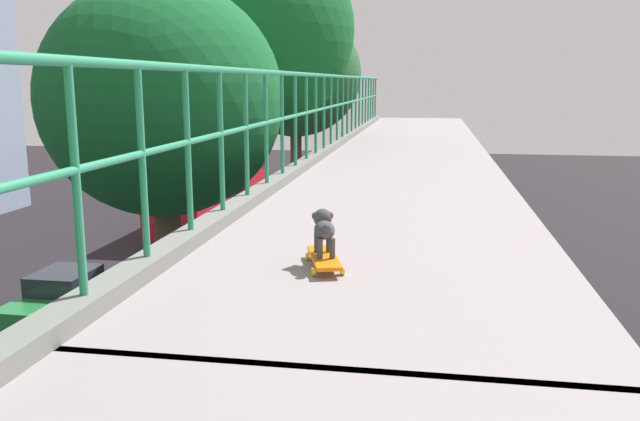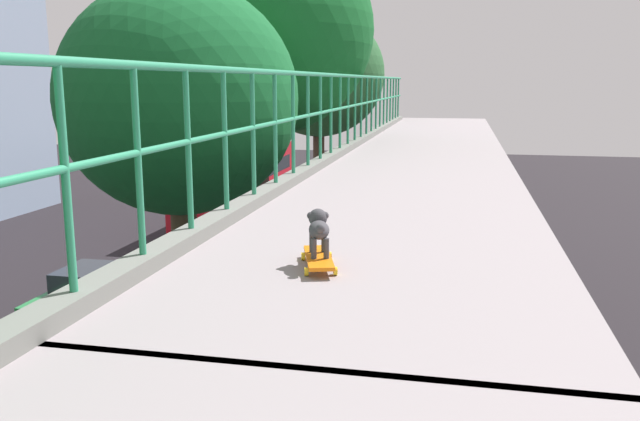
% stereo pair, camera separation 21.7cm
% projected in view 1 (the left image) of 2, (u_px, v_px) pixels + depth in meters
% --- Properties ---
extents(overpass_deck, '(2.73, 37.33, 0.53)m').
position_uv_depth(overpass_deck, '(348.00, 349.00, 3.58)').
color(overpass_deck, gray).
rests_on(overpass_deck, bridge_pier).
extents(green_railing, '(0.20, 35.46, 1.30)m').
position_uv_depth(green_railing, '(117.00, 240.00, 3.69)').
color(green_railing, slate).
rests_on(green_railing, overpass_deck).
extents(car_yellow_cab_fifth, '(1.78, 3.83, 1.60)m').
position_uv_depth(car_yellow_cab_fifth, '(127.00, 350.00, 14.83)').
color(car_yellow_cab_fifth, yellow).
rests_on(car_yellow_cab_fifth, ground).
extents(car_green_sixth, '(1.97, 4.05, 1.32)m').
position_uv_depth(car_green_sixth, '(64.00, 296.00, 18.89)').
color(car_green_sixth, '#1D6E31').
rests_on(car_green_sixth, ground).
extents(car_black_seventh, '(1.87, 3.87, 1.55)m').
position_uv_depth(car_black_seventh, '(227.00, 266.00, 21.53)').
color(car_black_seventh, black).
rests_on(car_black_seventh, ground).
extents(city_bus, '(2.60, 11.26, 3.39)m').
position_uv_depth(city_bus, '(213.00, 182.00, 31.58)').
color(city_bus, '#B6121E').
rests_on(city_bus, ground).
extents(roadside_tree_mid, '(3.63, 3.63, 8.17)m').
position_uv_depth(roadside_tree_mid, '(162.00, 104.00, 9.87)').
color(roadside_tree_mid, '#483E2A').
rests_on(roadside_tree_mid, ground).
extents(roadside_tree_far, '(4.82, 4.82, 9.85)m').
position_uv_depth(roadside_tree_far, '(236.00, 34.00, 13.29)').
color(roadside_tree_far, '#4E3A31').
rests_on(roadside_tree_far, ground).
extents(roadside_tree_farthest, '(4.29, 4.29, 8.94)m').
position_uv_depth(roadside_tree_farthest, '(295.00, 75.00, 21.40)').
color(roadside_tree_farthest, '#4E372A').
rests_on(roadside_tree_farthest, ground).
extents(toy_skateboard, '(0.31, 0.58, 0.08)m').
position_uv_depth(toy_skateboard, '(324.00, 258.00, 4.21)').
color(toy_skateboard, orange).
rests_on(toy_skateboard, overpass_deck).
extents(small_dog, '(0.19, 0.32, 0.29)m').
position_uv_depth(small_dog, '(324.00, 227.00, 4.22)').
color(small_dog, '#3F3E43').
rests_on(small_dog, toy_skateboard).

